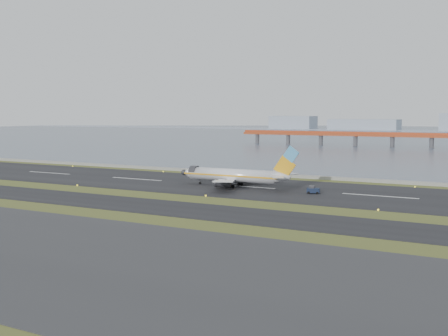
# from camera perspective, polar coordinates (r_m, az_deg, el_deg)

# --- Properties ---
(ground) EXTENTS (1000.00, 1000.00, 0.00)m
(ground) POSITION_cam_1_polar(r_m,az_deg,el_deg) (141.33, -3.42, -3.32)
(ground) COLOR #334819
(ground) RESTS_ON ground
(apron_strip) EXTENTS (1000.00, 50.00, 0.10)m
(apron_strip) POSITION_cam_1_polar(r_m,az_deg,el_deg) (100.00, -20.58, -7.36)
(apron_strip) COLOR #313134
(apron_strip) RESTS_ON ground
(taxiway_strip) EXTENTS (1000.00, 18.00, 0.10)m
(taxiway_strip) POSITION_cam_1_polar(r_m,az_deg,el_deg) (131.45, -6.21, -3.99)
(taxiway_strip) COLOR black
(taxiway_strip) RESTS_ON ground
(runway_strip) EXTENTS (1000.00, 45.00, 0.10)m
(runway_strip) POSITION_cam_1_polar(r_m,az_deg,el_deg) (167.21, 2.07, -1.91)
(runway_strip) COLOR black
(runway_strip) RESTS_ON ground
(seawall) EXTENTS (1000.00, 2.50, 1.00)m
(seawall) POSITION_cam_1_polar(r_m,az_deg,el_deg) (194.24, 6.05, -0.75)
(seawall) COLOR gray
(seawall) RESTS_ON ground
(bay_water) EXTENTS (1400.00, 800.00, 1.30)m
(bay_water) POSITION_cam_1_polar(r_m,az_deg,el_deg) (583.32, 21.44, 3.05)
(bay_water) COLOR #4A5669
(bay_water) RESTS_ON ground
(red_pier) EXTENTS (260.00, 5.00, 10.20)m
(red_pier) POSITION_cam_1_polar(r_m,az_deg,el_deg) (372.42, 20.36, 2.99)
(red_pier) COLOR #A63F1C
(red_pier) RESTS_ON ground
(airliner) EXTENTS (38.52, 32.89, 12.80)m
(airliner) POSITION_cam_1_polar(r_m,az_deg,el_deg) (166.17, 1.23, -0.77)
(airliner) COLOR white
(airliner) RESTS_ON ground
(pushback_tug) EXTENTS (3.75, 2.65, 2.18)m
(pushback_tug) POSITION_cam_1_polar(r_m,az_deg,el_deg) (154.34, 9.04, -2.22)
(pushback_tug) COLOR #131D35
(pushback_tug) RESTS_ON ground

